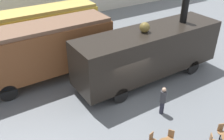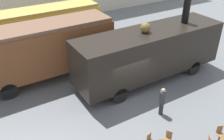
% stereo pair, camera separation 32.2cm
% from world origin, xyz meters
% --- Properties ---
extents(ground_plane, '(80.00, 80.00, 0.00)m').
position_xyz_m(ground_plane, '(0.00, 0.00, 0.00)').
color(ground_plane, slate).
extents(passenger_coach_vintage, '(8.94, 2.43, 3.62)m').
position_xyz_m(passenger_coach_vintage, '(-2.15, 8.89, 2.18)').
color(passenger_coach_vintage, gold).
rests_on(passenger_coach_vintage, ground_plane).
extents(passenger_coach_wooden, '(9.21, 2.61, 3.83)m').
position_xyz_m(passenger_coach_wooden, '(-3.49, 4.82, 2.24)').
color(passenger_coach_wooden, brown).
rests_on(passenger_coach_wooden, ground_plane).
extents(steam_locomotive, '(10.27, 2.73, 5.38)m').
position_xyz_m(steam_locomotive, '(2.35, 1.09, 2.08)').
color(steam_locomotive, black).
rests_on(steam_locomotive, ground_plane).
extents(cafe_chair_5, '(0.38, 0.40, 0.87)m').
position_xyz_m(cafe_chair_5, '(1.73, -5.23, 0.51)').
color(cafe_chair_5, black).
rests_on(cafe_chair_5, ground_plane).
extents(cafe_chair_12, '(0.40, 0.39, 0.87)m').
position_xyz_m(cafe_chair_12, '(-0.65, -4.20, 0.51)').
color(cafe_chair_12, black).
rests_on(cafe_chair_12, ground_plane).
extents(cafe_chair_13, '(0.36, 0.38, 0.87)m').
position_xyz_m(cafe_chair_13, '(-1.47, -3.86, 0.51)').
color(cafe_chair_13, black).
rests_on(cafe_chair_13, ground_plane).
extents(visitor_person, '(0.34, 0.34, 1.72)m').
position_xyz_m(visitor_person, '(0.62, -2.25, 0.94)').
color(visitor_person, '#262633').
rests_on(visitor_person, ground_plane).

